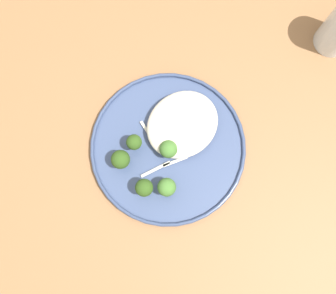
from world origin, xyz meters
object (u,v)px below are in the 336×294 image
at_px(seared_scallop_tiny_bay, 190,113).
at_px(broccoli_floret_tall_stalk, 133,143).
at_px(broccoli_floret_near_rim, 144,188).
at_px(broccoli_floret_left_leaning, 170,151).
at_px(seared_scallop_on_noodles, 160,139).
at_px(seared_scallop_rear_pale, 174,121).
at_px(broccoli_floret_split_head, 121,160).
at_px(dinner_plate, 168,148).
at_px(broccoli_floret_center_pile, 167,187).
at_px(seared_scallop_left_edge, 179,132).

relative_size(seared_scallop_tiny_bay, broccoli_floret_tall_stalk, 0.59).
distance_m(broccoli_floret_near_rim, broccoli_floret_tall_stalk, 0.08).
bearing_deg(broccoli_floret_left_leaning, seared_scallop_tiny_bay, 22.54).
xyz_separation_m(seared_scallop_on_noodles, broccoli_floret_left_leaning, (-0.00, -0.03, 0.02)).
relative_size(seared_scallop_rear_pale, broccoli_floret_split_head, 0.61).
bearing_deg(broccoli_floret_split_head, broccoli_floret_tall_stalk, 13.03).
relative_size(broccoli_floret_near_rim, broccoli_floret_split_head, 1.04).
bearing_deg(dinner_plate, broccoli_floret_center_pile, -131.96).
height_order(seared_scallop_tiny_bay, seared_scallop_on_noodles, seared_scallop_on_noodles).
bearing_deg(seared_scallop_left_edge, seared_scallop_on_noodles, 160.98).
bearing_deg(broccoli_floret_left_leaning, dinner_plate, 66.72).
height_order(seared_scallop_tiny_bay, broccoli_floret_tall_stalk, broccoli_floret_tall_stalk).
xyz_separation_m(seared_scallop_tiny_bay, broccoli_floret_split_head, (-0.16, 0.01, 0.02)).
distance_m(dinner_plate, seared_scallop_left_edge, 0.04).
xyz_separation_m(broccoli_floret_left_leaning, broccoli_floret_split_head, (-0.08, 0.04, 0.00)).
relative_size(seared_scallop_on_noodles, broccoli_floret_center_pile, 0.53).
height_order(broccoli_floret_near_rim, broccoli_floret_split_head, broccoli_floret_near_rim).
bearing_deg(broccoli_floret_left_leaning, broccoli_floret_near_rim, -163.88).
bearing_deg(broccoli_floret_center_pile, broccoli_floret_left_leaning, 45.14).
relative_size(seared_scallop_tiny_bay, broccoli_floret_split_head, 0.57).
height_order(seared_scallop_on_noodles, broccoli_floret_center_pile, broccoli_floret_center_pile).
height_order(seared_scallop_on_noodles, broccoli_floret_left_leaning, broccoli_floret_left_leaning).
relative_size(broccoli_floret_near_rim, broccoli_floret_left_leaning, 1.17).
bearing_deg(seared_scallop_rear_pale, dinner_plate, -143.60).
bearing_deg(seared_scallop_tiny_bay, broccoli_floret_left_leaning, -157.46).
height_order(seared_scallop_rear_pale, seared_scallop_tiny_bay, seared_scallop_tiny_bay).
distance_m(broccoli_floret_center_pile, broccoli_floret_tall_stalk, 0.10).
bearing_deg(seared_scallop_left_edge, broccoli_floret_split_head, 167.86).
height_order(seared_scallop_left_edge, broccoli_floret_tall_stalk, broccoli_floret_tall_stalk).
relative_size(seared_scallop_left_edge, broccoli_floret_center_pile, 0.69).
relative_size(seared_scallop_rear_pale, broccoli_floret_tall_stalk, 0.63).
bearing_deg(seared_scallop_on_noodles, broccoli_floret_tall_stalk, 154.56).
xyz_separation_m(dinner_plate, broccoli_floret_split_head, (-0.08, 0.03, 0.03)).
xyz_separation_m(dinner_plate, seared_scallop_rear_pale, (0.04, 0.03, 0.01)).
bearing_deg(broccoli_floret_center_pile, seared_scallop_rear_pale, 43.34).
relative_size(dinner_plate, seared_scallop_left_edge, 8.33).
height_order(broccoli_floret_center_pile, broccoli_floret_split_head, broccoli_floret_split_head).
distance_m(dinner_plate, seared_scallop_rear_pale, 0.05).
relative_size(seared_scallop_left_edge, broccoli_floret_near_rim, 0.63).
bearing_deg(broccoli_floret_left_leaning, broccoli_floret_center_pile, -134.86).
bearing_deg(dinner_plate, seared_scallop_left_edge, 14.73).
bearing_deg(seared_scallop_left_edge, seared_scallop_rear_pale, 71.97).
distance_m(seared_scallop_rear_pale, seared_scallop_tiny_bay, 0.03).
height_order(seared_scallop_tiny_bay, broccoli_floret_split_head, broccoli_floret_split_head).
distance_m(dinner_plate, broccoli_floret_near_rim, 0.09).
distance_m(seared_scallop_tiny_bay, broccoli_floret_split_head, 0.16).
bearing_deg(dinner_plate, seared_scallop_tiny_bay, 17.12).
height_order(broccoli_floret_center_pile, broccoli_floret_left_leaning, broccoli_floret_center_pile).
xyz_separation_m(broccoli_floret_tall_stalk, broccoli_floret_split_head, (-0.04, -0.01, -0.00)).
relative_size(dinner_plate, seared_scallop_rear_pale, 9.03).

